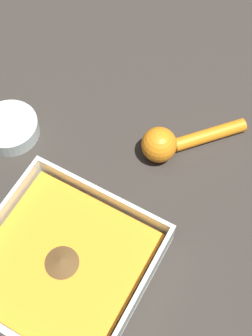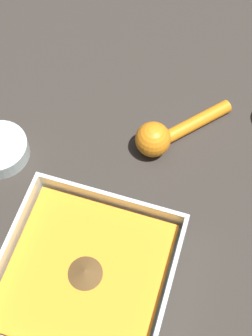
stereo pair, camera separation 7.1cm
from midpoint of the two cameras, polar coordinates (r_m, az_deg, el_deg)
ground_plane at (r=0.69m, az=-8.94°, el=-12.03°), size 4.00×4.00×0.00m
square_dish at (r=0.66m, az=-8.05°, el=-13.18°), size 0.23×0.23×0.05m
lemon_squeezer at (r=0.74m, az=1.98°, el=3.83°), size 0.14×0.15×0.06m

